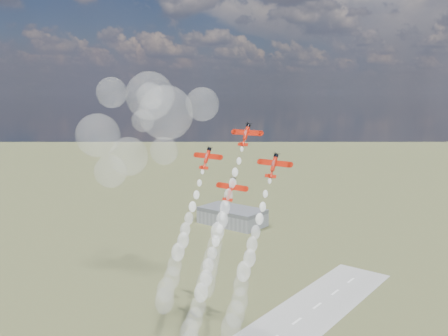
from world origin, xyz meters
TOP-DOWN VIEW (x-y plane):
  - hangar at (-120.00, 180.00)m, footprint 50.00×28.00m
  - plane_lead at (8.44, 17.29)m, footprint 11.06×5.49m
  - plane_left at (-4.94, 13.22)m, footprint 11.06×5.49m
  - plane_right at (21.81, 13.22)m, footprint 11.06×5.49m
  - plane_slot at (8.44, 9.16)m, footprint 11.06×5.49m
  - smoke_trail_lead at (8.54, 0.07)m, footprint 5.63×22.28m
  - smoke_trail_left at (-5.05, -4.24)m, footprint 5.73×22.34m
  - smoke_trail_right at (22.05, -4.36)m, footprint 5.36×22.83m
  - smoke_trail_slot at (8.60, -8.18)m, footprint 5.72×21.72m
  - drifted_smoke_cloud at (-52.63, 25.48)m, footprint 66.57×31.28m

SIDE VIEW (x-z plane):
  - hangar at x=-120.00m, z-range 0.00..13.00m
  - smoke_trail_slot at x=8.60m, z-range 15.26..57.74m
  - smoke_trail_right at x=22.05m, z-range 23.54..66.21m
  - smoke_trail_left at x=-5.05m, z-range 23.80..66.07m
  - smoke_trail_lead at x=8.54m, z-range 31.61..74.73m
  - plane_slot at x=8.44m, z-range 68.57..75.93m
  - plane_left at x=-4.94m, z-range 77.00..84.36m
  - plane_right at x=21.81m, z-range 77.00..84.36m
  - plane_lead at x=8.44m, z-range 85.44..92.79m
  - drifted_smoke_cloud at x=-52.63m, z-range 63.30..114.95m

